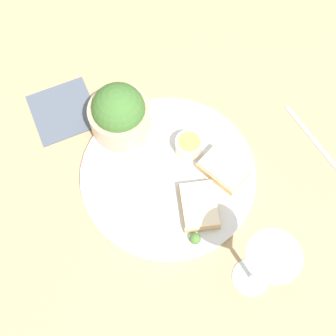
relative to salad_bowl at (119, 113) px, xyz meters
name	(u,v)px	position (x,y,z in m)	size (l,w,h in m)	color
ground_plane	(168,175)	(-0.13, -0.03, -0.06)	(4.00, 4.00, 0.00)	tan
dinner_plate	(168,174)	(-0.13, -0.03, -0.06)	(0.33, 0.33, 0.01)	silver
salad_bowl	(119,113)	(0.00, 0.00, 0.00)	(0.12, 0.12, 0.11)	tan
sauce_ramekin	(189,145)	(-0.11, -0.09, -0.03)	(0.05, 0.05, 0.03)	beige
cheese_toast_near	(199,206)	(-0.22, -0.04, -0.04)	(0.11, 0.09, 0.03)	tan
cheese_toast_far	(223,169)	(-0.18, -0.12, -0.04)	(0.10, 0.08, 0.03)	tan
wine_glass	(266,263)	(-0.37, -0.05, 0.06)	(0.08, 0.08, 0.18)	silver
garnish	(195,239)	(-0.27, 0.00, -0.04)	(0.02, 0.02, 0.02)	#477533
napkin	(63,110)	(0.10, 0.08, -0.06)	(0.14, 0.14, 0.01)	#4C5666
fork	(317,143)	(-0.23, -0.31, -0.06)	(0.20, 0.01, 0.01)	silver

